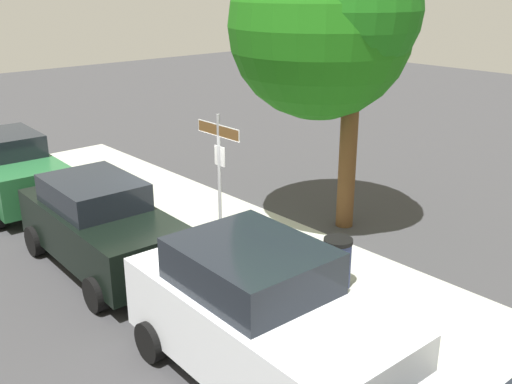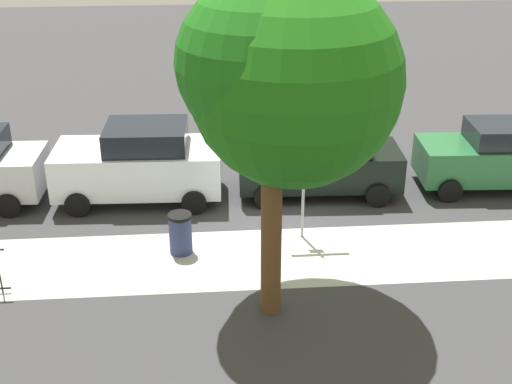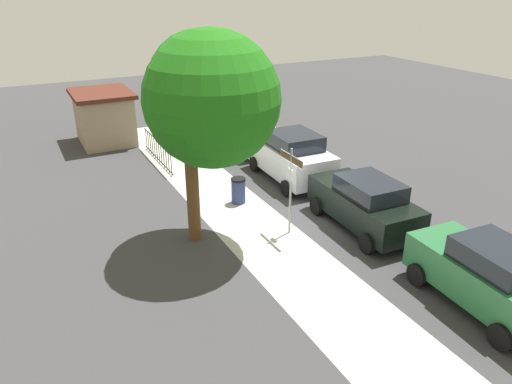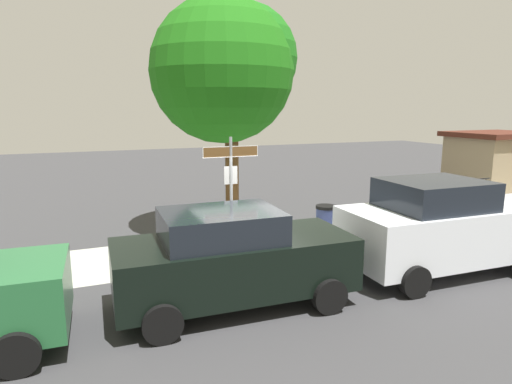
{
  "view_description": "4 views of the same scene",
  "coord_description": "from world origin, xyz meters",
  "views": [
    {
      "loc": [
        8.83,
        -6.86,
        5.46
      ],
      "look_at": [
        0.25,
        0.83,
        1.33
      ],
      "focal_mm": 41.19,
      "sensor_mm": 36.0,
      "label": 1
    },
    {
      "loc": [
        1.81,
        14.64,
        8.11
      ],
      "look_at": [
        0.69,
        0.52,
        1.29
      ],
      "focal_mm": 47.92,
      "sensor_mm": 36.0,
      "label": 2
    },
    {
      "loc": [
        -12.41,
        7.78,
        7.69
      ],
      "look_at": [
        0.59,
        1.12,
        1.21
      ],
      "focal_mm": 33.67,
      "sensor_mm": 36.0,
      "label": 3
    },
    {
      "loc": [
        -3.77,
        -9.18,
        3.59
      ],
      "look_at": [
        0.52,
        1.19,
        1.44
      ],
      "focal_mm": 31.06,
      "sensor_mm": 36.0,
      "label": 4
    }
  ],
  "objects": [
    {
      "name": "iron_fence",
      "position": [
        8.11,
        2.3,
        0.56
      ],
      "size": [
        4.26,
        0.04,
        1.07
      ],
      "color": "black",
      "rests_on": "ground_plane"
    },
    {
      "name": "car_black",
      "position": [
        -1.25,
        -1.98,
        0.92
      ],
      "size": [
        4.35,
        2.1,
        1.81
      ],
      "rotation": [
        0.0,
        0.0,
        -0.04
      ],
      "color": "black",
      "rests_on": "ground_plane"
    },
    {
      "name": "ground_plane",
      "position": [
        0.0,
        0.0,
        0.0
      ],
      "size": [
        60.0,
        60.0,
        0.0
      ],
      "primitive_type": "plane",
      "color": "#38383A"
    },
    {
      "name": "car_white",
      "position": [
        3.55,
        -2.04,
        1.03
      ],
      "size": [
        4.4,
        2.29,
        2.06
      ],
      "rotation": [
        0.0,
        0.0,
        -0.04
      ],
      "color": "white",
      "rests_on": "ground_plane"
    },
    {
      "name": "sidewalk_strip",
      "position": [
        2.0,
        1.3,
        0.0
      ],
      "size": [
        24.0,
        2.6,
        0.0
      ],
      "primitive_type": "cube",
      "color": "#ABAEA2",
      "rests_on": "ground_plane"
    },
    {
      "name": "shade_tree",
      "position": [
        0.33,
        2.73,
        4.62
      ],
      "size": [
        4.15,
        3.96,
        6.56
      ],
      "color": "brown",
      "rests_on": "ground_plane"
    },
    {
      "name": "street_sign",
      "position": [
        -0.43,
        0.4,
        2.02
      ],
      "size": [
        1.33,
        0.07,
        2.93
      ],
      "color": "#9EA0A5",
      "rests_on": "ground_plane"
    },
    {
      "name": "utility_shed",
      "position": [
        12.23,
        3.8,
        1.33
      ],
      "size": [
        3.53,
        2.85,
        2.62
      ],
      "color": "#998466",
      "rests_on": "ground_plane"
    },
    {
      "name": "trash_bin",
      "position": [
        2.46,
        0.9,
        0.49
      ],
      "size": [
        0.55,
        0.55,
        0.98
      ],
      "color": "navy",
      "rests_on": "ground_plane"
    }
  ]
}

